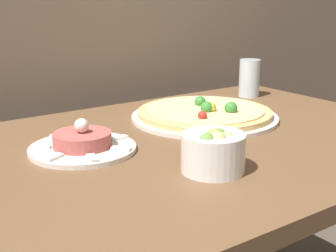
# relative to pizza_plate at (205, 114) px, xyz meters

# --- Properties ---
(dining_table) EXTENTS (1.37, 0.79, 0.73)m
(dining_table) POSITION_rel_pizza_plate_xyz_m (-0.25, -0.12, -0.11)
(dining_table) COLOR brown
(dining_table) RESTS_ON ground_plane
(pizza_plate) EXTENTS (0.38, 0.38, 0.05)m
(pizza_plate) POSITION_rel_pizza_plate_xyz_m (0.00, 0.00, 0.00)
(pizza_plate) COLOR silver
(pizza_plate) RESTS_ON dining_table
(tartare_plate) EXTENTS (0.22, 0.22, 0.07)m
(tartare_plate) POSITION_rel_pizza_plate_xyz_m (-0.37, -0.05, 0.00)
(tartare_plate) COLOR silver
(tartare_plate) RESTS_ON dining_table
(small_bowl) EXTENTS (0.12, 0.12, 0.08)m
(small_bowl) POSITION_rel_pizza_plate_xyz_m (-0.22, -0.29, 0.03)
(small_bowl) COLOR white
(small_bowl) RESTS_ON dining_table
(drinking_glass) EXTENTS (0.06, 0.06, 0.12)m
(drinking_glass) POSITION_rel_pizza_plate_xyz_m (0.29, 0.13, 0.04)
(drinking_glass) COLOR silver
(drinking_glass) RESTS_ON dining_table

